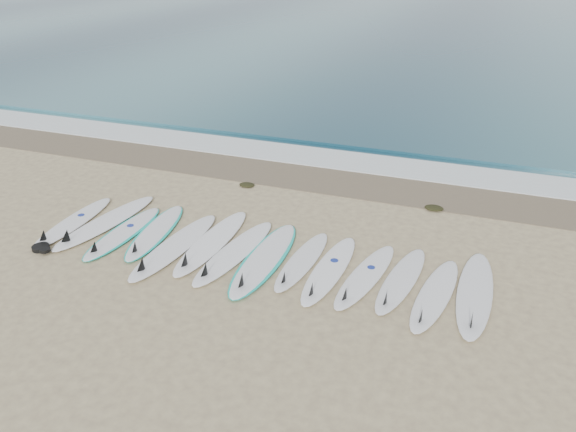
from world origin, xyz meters
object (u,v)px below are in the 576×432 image
(surfboard_13, at_px, (475,294))
(leash_coil, at_px, (42,248))
(surfboard_0, at_px, (72,223))
(surfboard_7, at_px, (264,259))

(surfboard_13, distance_m, leash_coil, 7.88)
(surfboard_0, distance_m, surfboard_13, 7.97)
(leash_coil, bearing_deg, surfboard_7, 14.79)
(leash_coil, bearing_deg, surfboard_13, 8.97)
(surfboard_0, bearing_deg, surfboard_13, -2.02)
(surfboard_0, relative_size, leash_coil, 5.48)
(surfboard_0, xyz_separation_m, surfboard_13, (7.97, 0.16, 0.01))
(surfboard_0, height_order, leash_coil, surfboard_0)
(surfboard_0, xyz_separation_m, surfboard_7, (4.28, 0.02, -0.00))
(surfboard_0, bearing_deg, leash_coil, -83.74)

